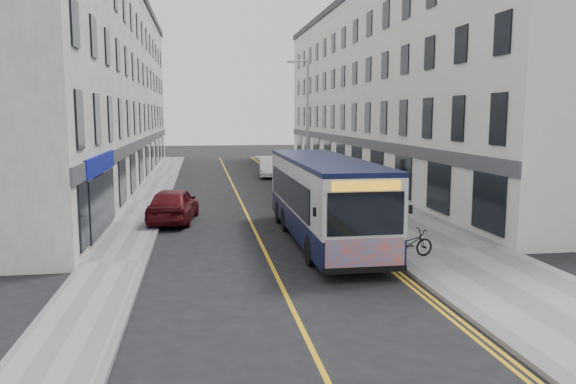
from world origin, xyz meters
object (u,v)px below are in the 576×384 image
object	(u,v)px
bicycle	(409,244)
car_white	(271,167)
pedestrian_far	(346,175)
pedestrian_near	(356,174)
streetlamp	(306,121)
car_maroon	(173,204)
city_bus	(323,196)

from	to	relation	value
bicycle	car_white	xyz separation A→B (m)	(-1.30, 25.77, 0.17)
pedestrian_far	pedestrian_near	bearing A→B (deg)	7.56
streetlamp	pedestrian_near	xyz separation A→B (m)	(3.40, 0.83, -3.35)
car_maroon	streetlamp	bearing A→B (deg)	-125.75
bicycle	car_maroon	bearing A→B (deg)	32.59
streetlamp	city_bus	bearing A→B (deg)	-97.92
city_bus	bicycle	xyz separation A→B (m)	(2.14, -3.23, -1.14)
pedestrian_near	streetlamp	bearing A→B (deg)	173.37
streetlamp	pedestrian_near	distance (m)	4.85
streetlamp	car_maroon	size ratio (longest dim) A/B	1.73
bicycle	streetlamp	bearing A→B (deg)	-10.40
streetlamp	city_bus	distance (m)	13.42
car_maroon	car_white	bearing A→B (deg)	-103.30
car_white	pedestrian_far	bearing A→B (deg)	-63.50
streetlamp	pedestrian_far	xyz separation A→B (m)	(2.47, -0.14, -3.30)
pedestrian_near	pedestrian_far	distance (m)	1.35
streetlamp	car_white	xyz separation A→B (m)	(-0.97, 9.51, -3.63)
pedestrian_near	car_maroon	distance (m)	14.16
bicycle	city_bus	bearing A→B (deg)	21.96
streetlamp	car_maroon	distance (m)	11.67
car_white	streetlamp	bearing A→B (deg)	-77.28
bicycle	pedestrian_near	size ratio (longest dim) A/B	0.97
streetlamp	pedestrian_near	size ratio (longest dim) A/B	4.38
car_white	car_maroon	bearing A→B (deg)	-103.62
bicycle	pedestrian_far	bearing A→B (deg)	-19.11
pedestrian_near	pedestrian_far	size ratio (longest dim) A/B	0.95
streetlamp	car_maroon	world-z (taller)	streetlamp
city_bus	pedestrian_near	size ratio (longest dim) A/B	5.95
car_maroon	city_bus	bearing A→B (deg)	146.79
streetlamp	car_white	bearing A→B (deg)	95.82
pedestrian_near	car_white	xyz separation A→B (m)	(-4.37, 8.68, -0.28)
city_bus	car_maroon	xyz separation A→B (m)	(-5.76, 4.90, -0.94)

